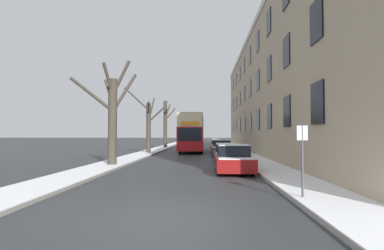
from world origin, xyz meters
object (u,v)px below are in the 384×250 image
object	(u,v)px
parked_car_1	(226,154)
parked_car_3	(219,146)
bare_tree_left_1	(148,124)
double_decker_bus	(192,131)
parked_car_2	(222,149)
street_sign_post	(302,157)
pedestrian_left_sidewalk	(112,149)
bare_tree_left_0	(112,115)
parked_car_0	(233,159)
bare_tree_left_2	(166,123)

from	to	relation	value
parked_car_1	parked_car_3	size ratio (longest dim) A/B	0.89
bare_tree_left_1	double_decker_bus	bearing A→B (deg)	42.48
parked_car_2	street_sign_post	distance (m)	18.52
parked_car_3	pedestrian_left_sidewalk	size ratio (longest dim) A/B	2.60
parked_car_3	pedestrian_left_sidewalk	bearing A→B (deg)	-122.23
street_sign_post	bare_tree_left_0	bearing A→B (deg)	133.16
pedestrian_left_sidewalk	street_sign_post	distance (m)	15.14
parked_car_2	parked_car_3	distance (m)	6.18
parked_car_2	street_sign_post	size ratio (longest dim) A/B	1.76
bare_tree_left_0	double_decker_bus	xyz separation A→B (m)	(4.26, 16.23, -0.83)
parked_car_0	street_sign_post	distance (m)	7.27
bare_tree_left_1	parked_car_0	distance (m)	16.35
double_decker_bus	parked_car_1	world-z (taller)	double_decker_bus
parked_car_0	parked_car_2	size ratio (longest dim) A/B	1.04
double_decker_bus	parked_car_1	xyz separation A→B (m)	(3.03, -13.11, -1.74)
parked_car_0	bare_tree_left_1	bearing A→B (deg)	117.13
double_decker_bus	street_sign_post	bearing A→B (deg)	-80.16
street_sign_post	parked_car_1	bearing A→B (deg)	96.44
bare_tree_left_0	parked_car_3	size ratio (longest dim) A/B	1.49
parked_car_0	parked_car_1	size ratio (longest dim) A/B	1.06
parked_car_0	parked_car_2	xyz separation A→B (m)	(-0.00, 11.35, 0.03)
bare_tree_left_1	double_decker_bus	xyz separation A→B (m)	(4.35, 3.98, -0.68)
bare_tree_left_1	parked_car_3	world-z (taller)	bare_tree_left_1
parked_car_2	bare_tree_left_2	bearing A→B (deg)	115.49
parked_car_2	double_decker_bus	bearing A→B (deg)	113.31
parked_car_0	street_sign_post	bearing A→B (deg)	-78.88
parked_car_2	pedestrian_left_sidewalk	world-z (taller)	pedestrian_left_sidewalk
parked_car_3	parked_car_2	bearing A→B (deg)	-90.00
bare_tree_left_2	parked_car_2	bearing A→B (deg)	-64.51
bare_tree_left_1	street_sign_post	bearing A→B (deg)	-67.81
parked_car_1	pedestrian_left_sidewalk	bearing A→B (deg)	-175.86
bare_tree_left_0	bare_tree_left_2	xyz separation A→B (m)	(0.09, 24.28, 0.37)
parked_car_0	parked_car_1	world-z (taller)	parked_car_0
bare_tree_left_1	parked_car_3	distance (m)	8.37
bare_tree_left_1	pedestrian_left_sidewalk	world-z (taller)	bare_tree_left_1
bare_tree_left_1	parked_car_3	size ratio (longest dim) A/B	1.55
double_decker_bus	parked_car_3	bearing A→B (deg)	-15.61
parked_car_1	pedestrian_left_sidewalk	world-z (taller)	pedestrian_left_sidewalk
double_decker_bus	parked_car_0	world-z (taller)	double_decker_bus
pedestrian_left_sidewalk	double_decker_bus	bearing A→B (deg)	108.80
parked_car_1	pedestrian_left_sidewalk	size ratio (longest dim) A/B	2.33
bare_tree_left_2	parked_car_1	xyz separation A→B (m)	(7.19, -21.16, -2.94)
double_decker_bus	street_sign_post	xyz separation A→B (m)	(4.42, -25.48, -1.04)
bare_tree_left_2	parked_car_3	bearing A→B (deg)	-51.07
parked_car_0	pedestrian_left_sidewalk	size ratio (longest dim) A/B	2.47
pedestrian_left_sidewalk	street_sign_post	bearing A→B (deg)	-12.01
parked_car_1	pedestrian_left_sidewalk	xyz separation A→B (m)	(-8.10, -0.59, 0.31)
double_decker_bus	parked_car_1	size ratio (longest dim) A/B	2.76
double_decker_bus	street_sign_post	distance (m)	25.88
bare_tree_left_0	street_sign_post	xyz separation A→B (m)	(8.68, -9.25, -1.88)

